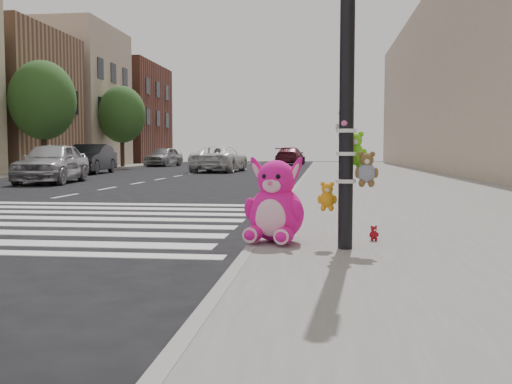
% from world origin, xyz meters
% --- Properties ---
extents(ground, '(120.00, 120.00, 0.00)m').
position_xyz_m(ground, '(0.00, 0.00, 0.00)').
color(ground, black).
rests_on(ground, ground).
extents(sidewalk_near, '(7.00, 80.00, 0.14)m').
position_xyz_m(sidewalk_near, '(5.00, 10.00, 0.07)').
color(sidewalk_near, slate).
rests_on(sidewalk_near, ground).
extents(curb_edge, '(0.12, 80.00, 0.15)m').
position_xyz_m(curb_edge, '(1.55, 10.00, 0.07)').
color(curb_edge, gray).
rests_on(curb_edge, ground).
extents(bld_far_c, '(6.00, 8.00, 8.00)m').
position_xyz_m(bld_far_c, '(-15.50, 26.00, 4.00)').
color(bld_far_c, '#946A4F').
rests_on(bld_far_c, ground).
extents(bld_far_d, '(6.00, 8.00, 10.00)m').
position_xyz_m(bld_far_d, '(-15.50, 35.00, 5.00)').
color(bld_far_d, '#BCAB8F').
rests_on(bld_far_d, ground).
extents(bld_far_e, '(6.00, 10.00, 9.00)m').
position_xyz_m(bld_far_e, '(-15.50, 46.00, 4.50)').
color(bld_far_e, brown).
rests_on(bld_far_e, ground).
extents(signal_pole, '(0.66, 0.50, 4.00)m').
position_xyz_m(signal_pole, '(2.62, 1.82, 1.83)').
color(signal_pole, black).
rests_on(signal_pole, sidewalk_near).
extents(tree_far_b, '(3.20, 3.20, 5.44)m').
position_xyz_m(tree_far_b, '(-11.20, 22.00, 3.65)').
color(tree_far_b, '#382619').
rests_on(tree_far_b, sidewalk_far).
extents(tree_far_c, '(3.20, 3.20, 5.44)m').
position_xyz_m(tree_far_c, '(-11.20, 33.00, 3.65)').
color(tree_far_c, '#382619').
rests_on(tree_far_c, sidewalk_far).
extents(pink_bunny, '(0.77, 0.86, 1.03)m').
position_xyz_m(pink_bunny, '(1.79, 2.17, 0.56)').
color(pink_bunny, '#F61497').
rests_on(pink_bunny, sidewalk_near).
extents(red_teddy, '(0.15, 0.12, 0.18)m').
position_xyz_m(red_teddy, '(2.97, 2.40, 0.23)').
color(red_teddy, maroon).
rests_on(red_teddy, sidewalk_near).
extents(car_silver_far, '(2.41, 4.73, 1.54)m').
position_xyz_m(car_silver_far, '(-7.72, 15.79, 0.77)').
color(car_silver_far, '#B6B7BC').
rests_on(car_silver_far, ground).
extents(car_dark_far, '(2.05, 4.84, 1.55)m').
position_xyz_m(car_dark_far, '(-9.80, 24.18, 0.78)').
color(car_dark_far, black).
rests_on(car_dark_far, ground).
extents(car_white_near, '(2.75, 5.43, 1.47)m').
position_xyz_m(car_white_near, '(-3.50, 27.66, 0.74)').
color(car_white_near, white).
rests_on(car_white_near, ground).
extents(car_maroon_near, '(2.50, 5.25, 1.48)m').
position_xyz_m(car_maroon_near, '(-0.37, 43.85, 0.74)').
color(car_maroon_near, maroon).
rests_on(car_maroon_near, ground).
extents(car_silver_deep, '(2.34, 4.62, 1.51)m').
position_xyz_m(car_silver_deep, '(-9.80, 38.21, 0.75)').
color(car_silver_deep, '#A4A4A9').
rests_on(car_silver_deep, ground).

